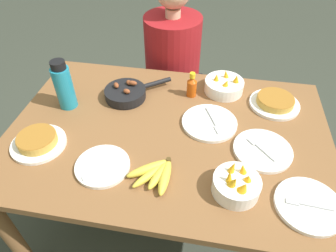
% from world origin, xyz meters
% --- Properties ---
extents(ground_plane, '(14.00, 14.00, 0.00)m').
position_xyz_m(ground_plane, '(0.00, 0.00, 0.00)').
color(ground_plane, '#383D33').
extents(dining_table, '(1.45, 0.98, 0.76)m').
position_xyz_m(dining_table, '(0.00, 0.00, 0.66)').
color(dining_table, brown).
rests_on(dining_table, ground_plane).
extents(banana_bunch, '(0.18, 0.19, 0.04)m').
position_xyz_m(banana_bunch, '(0.00, -0.26, 0.78)').
color(banana_bunch, gold).
rests_on(banana_bunch, dining_table).
extents(skillet, '(0.32, 0.27, 0.08)m').
position_xyz_m(skillet, '(-0.25, 0.21, 0.79)').
color(skillet, black).
rests_on(skillet, dining_table).
extents(frittata_plate_center, '(0.23, 0.23, 0.06)m').
position_xyz_m(frittata_plate_center, '(-0.53, -0.18, 0.78)').
color(frittata_plate_center, white).
rests_on(frittata_plate_center, dining_table).
extents(frittata_plate_side, '(0.24, 0.24, 0.05)m').
position_xyz_m(frittata_plate_side, '(0.49, 0.27, 0.78)').
color(frittata_plate_side, white).
rests_on(frittata_plate_side, dining_table).
extents(empty_plate_near_front, '(0.26, 0.26, 0.02)m').
position_xyz_m(empty_plate_near_front, '(0.18, 0.08, 0.77)').
color(empty_plate_near_front, white).
rests_on(empty_plate_near_front, dining_table).
extents(empty_plate_far_left, '(0.24, 0.24, 0.02)m').
position_xyz_m(empty_plate_far_left, '(0.56, -0.30, 0.77)').
color(empty_plate_far_left, white).
rests_on(empty_plate_far_left, dining_table).
extents(empty_plate_far_right, '(0.25, 0.25, 0.02)m').
position_xyz_m(empty_plate_far_right, '(0.41, -0.05, 0.77)').
color(empty_plate_far_right, white).
rests_on(empty_plate_far_right, dining_table).
extents(empty_plate_mid_edge, '(0.22, 0.22, 0.02)m').
position_xyz_m(empty_plate_mid_edge, '(-0.22, -0.25, 0.77)').
color(empty_plate_mid_edge, white).
rests_on(empty_plate_mid_edge, dining_table).
extents(fruit_bowl_mango, '(0.18, 0.18, 0.12)m').
position_xyz_m(fruit_bowl_mango, '(0.30, -0.28, 0.80)').
color(fruit_bowl_mango, white).
rests_on(fruit_bowl_mango, dining_table).
extents(fruit_bowl_citrus, '(0.20, 0.20, 0.11)m').
position_xyz_m(fruit_bowl_citrus, '(0.23, 0.35, 0.79)').
color(fruit_bowl_citrus, white).
rests_on(fruit_bowl_citrus, dining_table).
extents(water_bottle, '(0.09, 0.09, 0.25)m').
position_xyz_m(water_bottle, '(-0.52, 0.10, 0.88)').
color(water_bottle, teal).
rests_on(water_bottle, dining_table).
extents(hot_sauce_bottle, '(0.05, 0.05, 0.13)m').
position_xyz_m(hot_sauce_bottle, '(0.07, 0.28, 0.82)').
color(hot_sauce_bottle, '#C64C0F').
rests_on(hot_sauce_bottle, dining_table).
extents(person_figure, '(0.38, 0.38, 1.23)m').
position_xyz_m(person_figure, '(-0.10, 0.71, 0.51)').
color(person_figure, black).
rests_on(person_figure, ground_plane).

